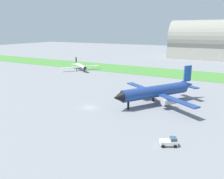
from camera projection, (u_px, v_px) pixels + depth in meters
name	position (u px, v px, depth m)	size (l,w,h in m)	color
ground_plane	(90.00, 107.00, 72.83)	(600.00, 600.00, 0.00)	gray
grass_taxiway_strip	(158.00, 72.00, 133.35)	(360.00, 28.00, 0.08)	#478438
airplane_midfield_jet	(157.00, 91.00, 75.20)	(29.68, 29.72, 11.94)	navy
airplane_taxiing_turboprop	(80.00, 66.00, 137.87)	(18.16, 20.59, 7.25)	white
pushback_tug_near_gate	(169.00, 142.00, 48.51)	(4.02, 3.33, 1.95)	white
hangar_distant	(206.00, 43.00, 191.61)	(58.52, 31.19, 31.92)	#B2AD9E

